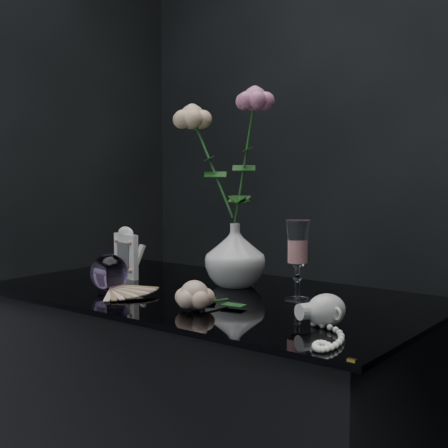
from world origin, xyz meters
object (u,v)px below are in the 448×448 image
Objects in this scene: vase at (235,255)px; pearl_jar at (326,309)px; wine_glass at (298,261)px; picture_frame at (126,252)px; paperweight at (109,273)px; loose_rose at (194,295)px.

pearl_jar is at bearing -29.88° from vase.
wine_glass is 0.51m from picture_frame.
picture_frame is at bearing 124.24° from paperweight.
paperweight is (-0.20, -0.23, -0.03)m from vase.
loose_rose is at bearing -70.86° from vase.
pearl_jar is at bearing 31.12° from loose_rose.
wine_glass is (0.21, -0.05, 0.01)m from vase.
vase is 0.31m from paperweight.
loose_rose is (0.09, -0.26, -0.05)m from vase.
vase is 0.42m from pearl_jar.
wine_glass is 0.23m from pearl_jar.
vase is 0.86× the size of loose_rose.
wine_glass reaches higher than loose_rose.
wine_glass is at bearing -14.26° from vase.
vase is 0.70× the size of pearl_jar.
paperweight is 0.56m from pearl_jar.
picture_frame is 0.43m from loose_rose.
loose_rose is (-0.12, -0.21, -0.06)m from wine_glass.
wine_glass reaches higher than pearl_jar.
loose_rose is at bearing -12.66° from picture_frame.
paperweight is (-0.41, -0.18, -0.04)m from wine_glass.
vase is 0.87× the size of wine_glass.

